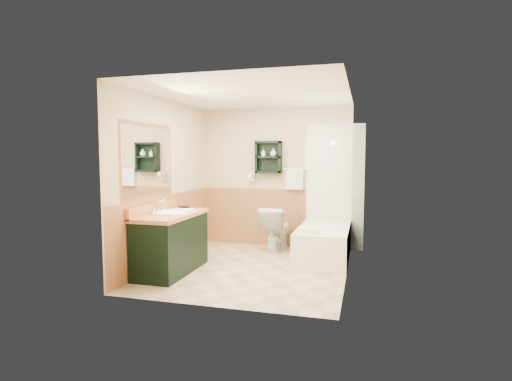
% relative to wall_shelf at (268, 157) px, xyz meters
% --- Properties ---
extents(floor, '(3.00, 3.00, 0.00)m').
position_rel_wall_shelf_xyz_m(floor, '(0.10, -1.41, -1.55)').
color(floor, '#C4B78F').
rests_on(floor, ground).
extents(back_wall, '(2.60, 0.04, 2.40)m').
position_rel_wall_shelf_xyz_m(back_wall, '(0.10, 0.11, -0.35)').
color(back_wall, beige).
rests_on(back_wall, ground).
extents(left_wall, '(0.04, 3.00, 2.40)m').
position_rel_wall_shelf_xyz_m(left_wall, '(-1.22, -1.41, -0.35)').
color(left_wall, beige).
rests_on(left_wall, ground).
extents(right_wall, '(0.04, 3.00, 2.40)m').
position_rel_wall_shelf_xyz_m(right_wall, '(1.42, -1.41, -0.35)').
color(right_wall, beige).
rests_on(right_wall, ground).
extents(ceiling, '(2.60, 3.00, 0.04)m').
position_rel_wall_shelf_xyz_m(ceiling, '(0.10, -1.41, 0.87)').
color(ceiling, white).
rests_on(ceiling, back_wall).
extents(wainscot_left, '(2.98, 2.98, 1.00)m').
position_rel_wall_shelf_xyz_m(wainscot_left, '(-1.19, -1.41, -1.05)').
color(wainscot_left, '#C37C4F').
rests_on(wainscot_left, left_wall).
extents(wainscot_back, '(2.58, 2.58, 1.00)m').
position_rel_wall_shelf_xyz_m(wainscot_back, '(0.10, 0.08, -1.05)').
color(wainscot_back, '#C37C4F').
rests_on(wainscot_back, back_wall).
extents(mirror_frame, '(1.30, 1.30, 1.00)m').
position_rel_wall_shelf_xyz_m(mirror_frame, '(-1.17, -1.96, -0.05)').
color(mirror_frame, brown).
rests_on(mirror_frame, left_wall).
extents(mirror_glass, '(1.20, 1.20, 0.90)m').
position_rel_wall_shelf_xyz_m(mirror_glass, '(-1.17, -1.96, -0.05)').
color(mirror_glass, white).
rests_on(mirror_glass, left_wall).
extents(tile_right, '(1.50, 1.50, 2.10)m').
position_rel_wall_shelf_xyz_m(tile_right, '(1.38, -0.66, -0.50)').
color(tile_right, white).
rests_on(tile_right, right_wall).
extents(tile_back, '(0.95, 0.95, 2.10)m').
position_rel_wall_shelf_xyz_m(tile_back, '(1.13, 0.07, -0.50)').
color(tile_back, white).
rests_on(tile_back, back_wall).
extents(tile_accent, '(1.50, 1.50, 0.10)m').
position_rel_wall_shelf_xyz_m(tile_accent, '(1.37, -0.66, 0.35)').
color(tile_accent, '#154A26').
rests_on(tile_accent, right_wall).
extents(wall_shelf, '(0.45, 0.15, 0.55)m').
position_rel_wall_shelf_xyz_m(wall_shelf, '(0.00, 0.00, 0.00)').
color(wall_shelf, black).
rests_on(wall_shelf, back_wall).
extents(hair_dryer, '(0.10, 0.24, 0.18)m').
position_rel_wall_shelf_xyz_m(hair_dryer, '(-0.30, 0.02, -0.35)').
color(hair_dryer, silver).
rests_on(hair_dryer, back_wall).
extents(towel_bar, '(0.40, 0.06, 0.40)m').
position_rel_wall_shelf_xyz_m(towel_bar, '(0.45, 0.04, -0.20)').
color(towel_bar, white).
rests_on(towel_bar, back_wall).
extents(curtain_rod, '(0.03, 1.60, 0.03)m').
position_rel_wall_shelf_xyz_m(curtain_rod, '(0.63, -0.66, 0.45)').
color(curtain_rod, silver).
rests_on(curtain_rod, back_wall).
extents(shower_curtain, '(1.05, 1.05, 1.70)m').
position_rel_wall_shelf_xyz_m(shower_curtain, '(0.63, -0.48, -0.40)').
color(shower_curtain, beige).
rests_on(shower_curtain, curtain_rod).
extents(vanity, '(0.59, 1.26, 0.80)m').
position_rel_wall_shelf_xyz_m(vanity, '(-0.89, -1.86, -1.15)').
color(vanity, black).
rests_on(vanity, ground).
extents(bathtub, '(0.75, 1.50, 0.50)m').
position_rel_wall_shelf_xyz_m(bathtub, '(1.03, -0.66, -1.30)').
color(bathtub, white).
rests_on(bathtub, ground).
extents(toilet, '(0.50, 0.78, 0.72)m').
position_rel_wall_shelf_xyz_m(toilet, '(0.21, -0.27, -1.19)').
color(toilet, white).
rests_on(toilet, ground).
extents(counter_towel, '(0.27, 0.21, 0.04)m').
position_rel_wall_shelf_xyz_m(counter_towel, '(-0.79, -1.73, -0.73)').
color(counter_towel, white).
rests_on(counter_towel, vanity).
extents(vanity_book, '(0.14, 0.10, 0.21)m').
position_rel_wall_shelf_xyz_m(vanity_book, '(-1.06, -1.31, -0.64)').
color(vanity_book, black).
rests_on(vanity_book, vanity).
extents(tub_towel, '(0.26, 0.22, 0.07)m').
position_rel_wall_shelf_xyz_m(tub_towel, '(0.86, -1.16, -1.02)').
color(tub_towel, white).
rests_on(tub_towel, bathtub).
extents(soap_bottle_a, '(0.07, 0.13, 0.06)m').
position_rel_wall_shelf_xyz_m(soap_bottle_a, '(-0.09, -0.01, 0.04)').
color(soap_bottle_a, white).
rests_on(soap_bottle_a, wall_shelf).
extents(soap_bottle_b, '(0.12, 0.15, 0.11)m').
position_rel_wall_shelf_xyz_m(soap_bottle_b, '(0.09, -0.01, 0.07)').
color(soap_bottle_b, white).
rests_on(soap_bottle_b, wall_shelf).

